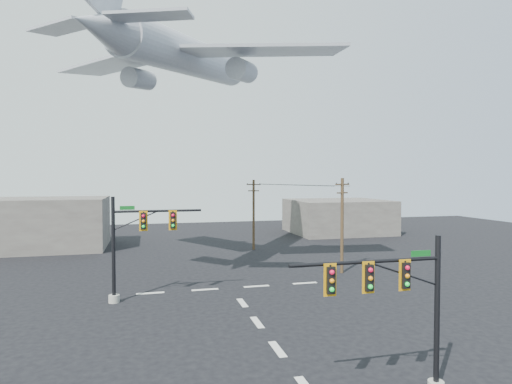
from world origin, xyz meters
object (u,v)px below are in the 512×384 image
object	(u,v)px
signal_mast_far	(133,246)
utility_pole_b	(254,213)
utility_pole_a	(342,223)
airliner	(190,58)
signal_mast_near	(403,307)

from	to	relation	value
signal_mast_far	utility_pole_b	xyz separation A→B (m)	(13.00, 18.24, 0.46)
utility_pole_a	airliner	bearing A→B (deg)	140.03
signal_mast_near	airliner	world-z (taller)	airliner
signal_mast_near	utility_pole_b	bearing A→B (deg)	85.63
utility_pole_b	airliner	distance (m)	19.47
signal_mast_far	utility_pole_b	size ratio (longest dim) A/B	0.88
signal_mast_near	airliner	size ratio (longest dim) A/B	0.24
signal_mast_far	airliner	bearing A→B (deg)	61.41
utility_pole_b	utility_pole_a	bearing A→B (deg)	-65.36
utility_pole_b	airliner	xyz separation A→B (m)	(-8.24, -9.50, 14.86)
signal_mast_far	airliner	distance (m)	18.26
utility_pole_b	airliner	bearing A→B (deg)	-124.84
signal_mast_near	signal_mast_far	xyz separation A→B (m)	(-10.40, 15.81, 0.28)
signal_mast_near	signal_mast_far	bearing A→B (deg)	123.33
utility_pole_b	airliner	world-z (taller)	airliner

